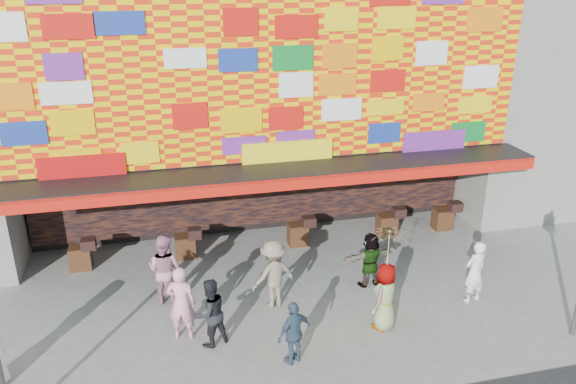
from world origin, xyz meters
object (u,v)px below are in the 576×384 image
at_px(ped_d, 273,274).
at_px(ped_e, 294,333).
at_px(ped_i, 165,269).
at_px(ped_c, 210,313).
at_px(ped_b, 181,303).
at_px(ped_g, 385,296).
at_px(parasol, 389,248).
at_px(ped_h, 475,272).
at_px(ped_f, 370,260).

height_order(ped_d, ped_e, ped_d).
distance_m(ped_e, ped_i, 4.11).
bearing_deg(ped_c, ped_d, -168.78).
relative_size(ped_c, ped_d, 0.92).
xyz_separation_m(ped_b, ped_e, (2.32, -1.49, -0.17)).
bearing_deg(ped_i, ped_c, 145.66).
xyz_separation_m(ped_c, ped_g, (4.14, -0.32, 0.02)).
height_order(ped_d, ped_g, ped_d).
height_order(ped_b, ped_d, ped_b).
bearing_deg(ped_i, parasol, -173.80).
relative_size(ped_e, parasol, 0.81).
bearing_deg(ped_g, ped_e, -23.09).
bearing_deg(parasol, ped_h, 11.42).
bearing_deg(ped_d, parasol, 128.63).
bearing_deg(parasol, ped_c, 175.57).
relative_size(ped_g, ped_i, 0.90).
xyz_separation_m(ped_f, parasol, (-0.37, -1.93, 1.38)).
height_order(ped_b, ped_f, ped_b).
relative_size(ped_b, ped_h, 1.08).
xyz_separation_m(ped_d, ped_i, (-2.68, 0.84, 0.04)).
distance_m(ped_h, ped_i, 7.99).
xyz_separation_m(ped_d, ped_g, (2.40, -1.56, -0.06)).
relative_size(ped_d, ped_g, 1.07).
bearing_deg(ped_i, ped_e, 161.43).
distance_m(ped_b, ped_h, 7.46).
bearing_deg(ped_b, ped_g, -172.73).
bearing_deg(ped_b, ped_e, 163.38).
relative_size(ped_e, ped_f, 0.98).
xyz_separation_m(ped_h, ped_i, (-7.78, 1.85, 0.09)).
bearing_deg(ped_f, ped_g, 72.53).
xyz_separation_m(ped_e, ped_h, (5.14, 1.30, 0.10)).
relative_size(ped_b, ped_c, 1.11).
relative_size(ped_d, ped_e, 1.20).
bearing_deg(ped_c, ped_i, -90.02).
bearing_deg(ped_b, ped_i, -63.06).
distance_m(ped_e, parasol, 2.91).
bearing_deg(ped_e, parasol, 170.15).
xyz_separation_m(ped_g, ped_i, (-5.07, 2.40, 0.10)).
bearing_deg(ped_d, ped_c, 17.11).
relative_size(ped_h, parasol, 0.91).
xyz_separation_m(ped_e, ped_i, (-2.64, 3.15, 0.19)).
bearing_deg(ped_e, ped_i, -77.06).
bearing_deg(ped_e, ped_c, -59.19).
bearing_deg(ped_d, ped_f, 169.30).
relative_size(ped_c, ped_i, 0.88).
bearing_deg(ped_f, ped_h, 142.65).
bearing_deg(parasol, ped_i, 154.72).
height_order(ped_b, ped_c, ped_b).
relative_size(ped_b, ped_f, 1.19).
height_order(ped_d, ped_f, ped_d).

